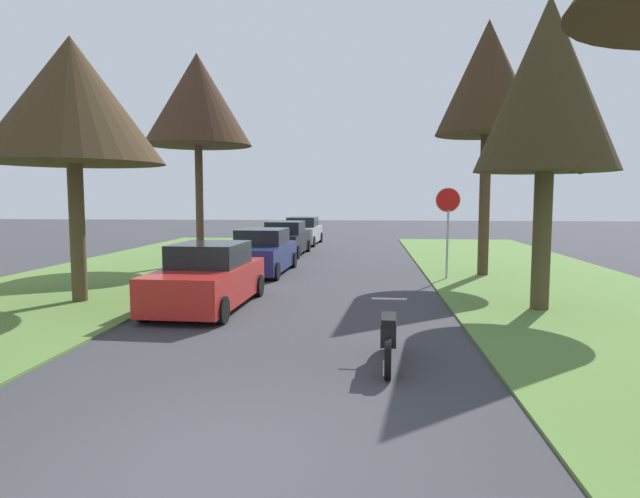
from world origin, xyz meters
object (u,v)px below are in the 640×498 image
Objects in this scene: street_tree_right_mid_a at (548,86)px; parked_motorcycle at (389,335)px; street_tree_right_mid_b at (488,79)px; parked_sedan_red at (208,278)px; street_tree_left_mid_a at (72,101)px; parked_sedan_navy at (262,253)px; parked_sedan_silver at (302,232)px; stop_sign_far at (448,213)px; parked_sedan_black at (285,239)px; street_tree_left_mid_b at (197,100)px.

parked_motorcycle is (-3.75, -4.53, -4.76)m from street_tree_right_mid_a.
parked_sedan_red is (-7.86, -6.04, -5.90)m from street_tree_right_mid_b.
street_tree_left_mid_a is at bearing 179.87° from street_tree_right_mid_a.
street_tree_right_mid_b is 4.15× the size of parked_motorcycle.
street_tree_right_mid_b is 1.91× the size of parked_sedan_navy.
street_tree_left_mid_a is 18.85m from parked_sedan_silver.
street_tree_right_mid_b is 12.79m from street_tree_left_mid_a.
parked_sedan_red is at bearing -141.99° from stop_sign_far.
street_tree_right_mid_a is at bearing 50.39° from parked_motorcycle.
parked_sedan_red is (-8.00, -0.28, -4.52)m from street_tree_right_mid_a.
street_tree_left_mid_a is at bearing -154.41° from stop_sign_far.
parked_sedan_red is at bearing -5.00° from street_tree_left_mid_a.
street_tree_right_mid_a reaches higher than parked_sedan_silver.
parked_sedan_navy is 2.18× the size of parked_motorcycle.
stop_sign_far is 6.64m from parked_sedan_navy.
parked_motorcycle is at bearing -129.61° from street_tree_right_mid_a.
parked_sedan_black reaches higher than parked_motorcycle.
parked_sedan_red is at bearing 134.96° from parked_motorcycle.
street_tree_right_mid_a is 7.57m from parked_motorcycle.
stop_sign_far is 0.35× the size of street_tree_right_mid_b.
parked_sedan_silver is (0.12, 5.87, 0.00)m from parked_sedan_black.
parked_motorcycle is (-2.25, -9.33, -1.72)m from stop_sign_far.
street_tree_right_mid_a is 15.23m from parked_sedan_black.
street_tree_right_mid_b is 11.72m from parked_sedan_black.
street_tree_left_mid_b reaches higher than parked_sedan_navy.
parked_sedan_red is at bearing -89.98° from parked_sedan_black.
street_tree_right_mid_a reaches higher than parked_sedan_red.
stop_sign_far is at bearing 107.37° from street_tree_right_mid_a.
parked_sedan_black is at bearing 131.51° from stop_sign_far.
stop_sign_far is 0.36× the size of street_tree_left_mid_b.
street_tree_left_mid_b is at bearing 119.29° from parked_motorcycle.
stop_sign_far is 0.67× the size of parked_sedan_silver.
street_tree_left_mid_b is 1.85× the size of parked_sedan_silver.
street_tree_left_mid_a is 0.80× the size of street_tree_left_mid_b.
stop_sign_far is 1.45× the size of parked_motorcycle.
parked_sedan_silver is at bearing 78.70° from street_tree_left_mid_a.
parked_sedan_red is (2.80, -8.32, -5.78)m from street_tree_left_mid_b.
street_tree_right_mid_b is 1.91× the size of parked_sedan_red.
stop_sign_far is at bearing 25.59° from street_tree_left_mid_a.
parked_sedan_silver is at bearing 100.37° from parked_motorcycle.
street_tree_right_mid_a is at bearing -66.38° from parked_sedan_silver.
stop_sign_far is 4.73m from street_tree_right_mid_b.
street_tree_left_mid_b is at bearing 85.23° from street_tree_left_mid_a.
parked_sedan_black is (2.80, 4.10, -5.78)m from street_tree_left_mid_b.
parked_sedan_navy is (-7.74, 0.14, -5.90)m from street_tree_right_mid_b.
street_tree_left_mid_b is 15.62m from parked_motorcycle.
street_tree_left_mid_a is at bearing -101.30° from parked_sedan_silver.
street_tree_right_mid_b is (1.36, 0.96, 4.43)m from stop_sign_far.
parked_sedan_black and parked_sedan_silver have the same top height.
street_tree_right_mid_a is at bearing -0.13° from street_tree_left_mid_a.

